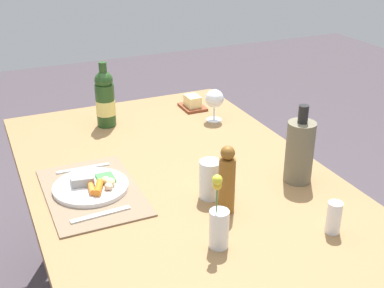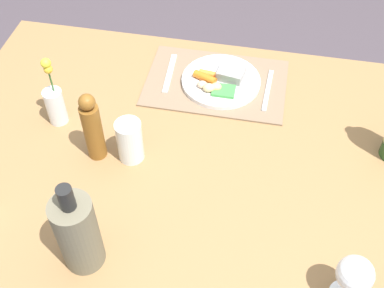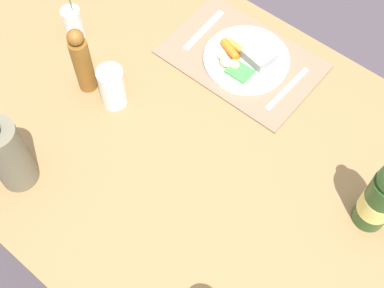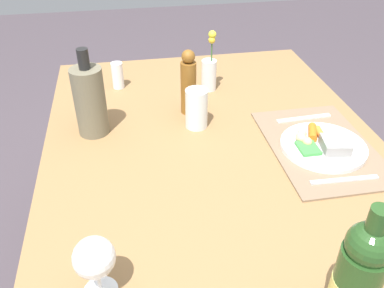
{
  "view_description": "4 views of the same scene",
  "coord_description": "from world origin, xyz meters",
  "px_view_note": "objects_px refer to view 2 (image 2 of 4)",
  "views": [
    {
      "loc": [
        1.48,
        -0.6,
        1.57
      ],
      "look_at": [
        -0.05,
        0.08,
        0.79
      ],
      "focal_mm": 47.76,
      "sensor_mm": 36.0,
      "label": 1
    },
    {
      "loc": [
        -0.13,
        0.87,
        1.76
      ],
      "look_at": [
        0.04,
        -0.01,
        0.75
      ],
      "focal_mm": 46.06,
      "sensor_mm": 36.0,
      "label": 2
    },
    {
      "loc": [
        -0.5,
        0.55,
        1.9
      ],
      "look_at": [
        -0.08,
        0.04,
        0.79
      ],
      "focal_mm": 48.81,
      "sensor_mm": 36.0,
      "label": 3
    },
    {
      "loc": [
        -0.91,
        0.25,
        1.41
      ],
      "look_at": [
        -0.05,
        0.1,
        0.82
      ],
      "focal_mm": 38.44,
      "sensor_mm": 36.0,
      "label": 4
    }
  ],
  "objects_px": {
    "water_tumbler": "(130,143)",
    "wine_glass": "(355,275)",
    "dinner_plate": "(221,80)",
    "knife": "(170,73)",
    "flower_vase": "(55,103)",
    "cooler_bottle": "(78,233)",
    "pepper_mill": "(92,128)",
    "fork": "(268,90)",
    "dining_table": "(203,175)"
  },
  "relations": [
    {
      "from": "water_tumbler",
      "to": "wine_glass",
      "type": "relative_size",
      "value": 0.91
    },
    {
      "from": "dinner_plate",
      "to": "knife",
      "type": "relative_size",
      "value": 1.34
    },
    {
      "from": "dinner_plate",
      "to": "flower_vase",
      "type": "distance_m",
      "value": 0.51
    },
    {
      "from": "water_tumbler",
      "to": "cooler_bottle",
      "type": "xyz_separation_m",
      "value": [
        0.02,
        0.32,
        0.06
      ]
    },
    {
      "from": "pepper_mill",
      "to": "flower_vase",
      "type": "xyz_separation_m",
      "value": [
        0.15,
        -0.1,
        -0.03
      ]
    },
    {
      "from": "water_tumbler",
      "to": "pepper_mill",
      "type": "distance_m",
      "value": 0.11
    },
    {
      "from": "fork",
      "to": "knife",
      "type": "distance_m",
      "value": 0.32
    },
    {
      "from": "dining_table",
      "to": "pepper_mill",
      "type": "bearing_deg",
      "value": 8.95
    },
    {
      "from": "fork",
      "to": "dinner_plate",
      "type": "bearing_deg",
      "value": -0.32
    },
    {
      "from": "dinner_plate",
      "to": "cooler_bottle",
      "type": "height_order",
      "value": "cooler_bottle"
    },
    {
      "from": "dinner_plate",
      "to": "water_tumbler",
      "type": "distance_m",
      "value": 0.39
    },
    {
      "from": "fork",
      "to": "cooler_bottle",
      "type": "xyz_separation_m",
      "value": [
        0.37,
        0.66,
        0.1
      ]
    },
    {
      "from": "flower_vase",
      "to": "wine_glass",
      "type": "xyz_separation_m",
      "value": [
        -0.83,
        0.39,
        0.03
      ]
    },
    {
      "from": "pepper_mill",
      "to": "flower_vase",
      "type": "height_order",
      "value": "flower_vase"
    },
    {
      "from": "dining_table",
      "to": "wine_glass",
      "type": "distance_m",
      "value": 0.54
    },
    {
      "from": "pepper_mill",
      "to": "dinner_plate",
      "type": "bearing_deg",
      "value": -129.81
    },
    {
      "from": "wine_glass",
      "to": "knife",
      "type": "bearing_deg",
      "value": -50.06
    },
    {
      "from": "dining_table",
      "to": "knife",
      "type": "distance_m",
      "value": 0.37
    },
    {
      "from": "pepper_mill",
      "to": "wine_glass",
      "type": "height_order",
      "value": "pepper_mill"
    },
    {
      "from": "cooler_bottle",
      "to": "flower_vase",
      "type": "xyz_separation_m",
      "value": [
        0.23,
        -0.42,
        -0.04
      ]
    },
    {
      "from": "flower_vase",
      "to": "dinner_plate",
      "type": "bearing_deg",
      "value": -151.01
    },
    {
      "from": "dining_table",
      "to": "knife",
      "type": "xyz_separation_m",
      "value": [
        0.17,
        -0.32,
        0.09
      ]
    },
    {
      "from": "water_tumbler",
      "to": "flower_vase",
      "type": "distance_m",
      "value": 0.27
    },
    {
      "from": "dining_table",
      "to": "dinner_plate",
      "type": "height_order",
      "value": "dinner_plate"
    },
    {
      "from": "wine_glass",
      "to": "flower_vase",
      "type": "bearing_deg",
      "value": -25.57
    },
    {
      "from": "water_tumbler",
      "to": "flower_vase",
      "type": "relative_size",
      "value": 0.57
    },
    {
      "from": "wine_glass",
      "to": "cooler_bottle",
      "type": "bearing_deg",
      "value": 2.08
    },
    {
      "from": "knife",
      "to": "flower_vase",
      "type": "bearing_deg",
      "value": 40.13
    },
    {
      "from": "cooler_bottle",
      "to": "knife",
      "type": "bearing_deg",
      "value": -94.33
    },
    {
      "from": "cooler_bottle",
      "to": "pepper_mill",
      "type": "relative_size",
      "value": 1.24
    },
    {
      "from": "cooler_bottle",
      "to": "pepper_mill",
      "type": "height_order",
      "value": "cooler_bottle"
    },
    {
      "from": "dining_table",
      "to": "cooler_bottle",
      "type": "bearing_deg",
      "value": 58.47
    },
    {
      "from": "knife",
      "to": "cooler_bottle",
      "type": "xyz_separation_m",
      "value": [
        0.05,
        0.68,
        0.1
      ]
    },
    {
      "from": "dining_table",
      "to": "wine_glass",
      "type": "bearing_deg",
      "value": 138.34
    },
    {
      "from": "dinner_plate",
      "to": "cooler_bottle",
      "type": "xyz_separation_m",
      "value": [
        0.22,
        0.66,
        0.09
      ]
    },
    {
      "from": "dinner_plate",
      "to": "wine_glass",
      "type": "height_order",
      "value": "wine_glass"
    },
    {
      "from": "dinner_plate",
      "to": "cooler_bottle",
      "type": "relative_size",
      "value": 0.91
    },
    {
      "from": "knife",
      "to": "water_tumbler",
      "type": "xyz_separation_m",
      "value": [
        0.03,
        0.35,
        0.05
      ]
    },
    {
      "from": "wine_glass",
      "to": "water_tumbler",
      "type": "bearing_deg",
      "value": -27.53
    },
    {
      "from": "fork",
      "to": "pepper_mill",
      "type": "relative_size",
      "value": 0.85
    },
    {
      "from": "pepper_mill",
      "to": "wine_glass",
      "type": "xyz_separation_m",
      "value": [
        -0.67,
        0.29,
        -0.01
      ]
    },
    {
      "from": "knife",
      "to": "flower_vase",
      "type": "relative_size",
      "value": 0.83
    },
    {
      "from": "fork",
      "to": "wine_glass",
      "type": "height_order",
      "value": "wine_glass"
    },
    {
      "from": "fork",
      "to": "water_tumbler",
      "type": "height_order",
      "value": "water_tumbler"
    },
    {
      "from": "dinner_plate",
      "to": "fork",
      "type": "xyz_separation_m",
      "value": [
        -0.15,
        0.01,
        -0.01
      ]
    },
    {
      "from": "dining_table",
      "to": "fork",
      "type": "xyz_separation_m",
      "value": [
        -0.15,
        -0.3,
        0.09
      ]
    },
    {
      "from": "fork",
      "to": "flower_vase",
      "type": "distance_m",
      "value": 0.64
    },
    {
      "from": "dinner_plate",
      "to": "wine_glass",
      "type": "xyz_separation_m",
      "value": [
        -0.38,
        0.64,
        0.08
      ]
    },
    {
      "from": "cooler_bottle",
      "to": "flower_vase",
      "type": "relative_size",
      "value": 1.22
    },
    {
      "from": "dining_table",
      "to": "fork",
      "type": "relative_size",
      "value": 8.17
    }
  ]
}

